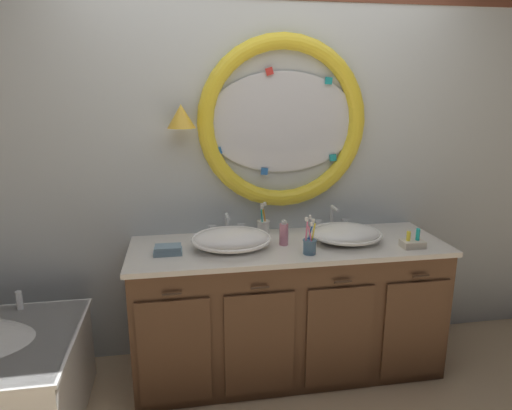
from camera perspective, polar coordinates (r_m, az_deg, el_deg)
ground_plane at (r=2.93m, az=2.85°, el=-22.40°), size 14.00×14.00×0.00m
back_wall_assembly at (r=2.96m, az=0.90°, el=6.04°), size 6.40×0.26×2.60m
vanity_counter at (r=2.93m, az=3.99°, el=-12.70°), size 1.91×0.66×0.84m
sink_basin_left at (r=2.66m, az=-3.14°, el=-4.31°), size 0.47×0.47×0.12m
sink_basin_right at (r=2.82m, az=11.28°, el=-3.56°), size 0.44×0.44×0.11m
faucet_set_left at (r=2.90m, az=-3.72°, el=-2.74°), size 0.24×0.14×0.15m
faucet_set_right at (r=3.05m, az=9.62°, el=-1.92°), size 0.24×0.13×0.17m
toothbrush_holder_left at (r=2.93m, az=0.93°, el=-2.64°), size 0.08×0.08×0.21m
toothbrush_holder_right at (r=2.59m, az=6.79°, el=-4.98°), size 0.08×0.08×0.23m
soap_dispenser at (r=2.72m, az=3.54°, el=-3.64°), size 0.05×0.06×0.16m
folded_hand_towel at (r=2.63m, az=-11.08°, el=-5.60°), size 0.16×0.11×0.05m
toiletry_basket at (r=2.84m, az=19.20°, el=-4.53°), size 0.13×0.09×0.11m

